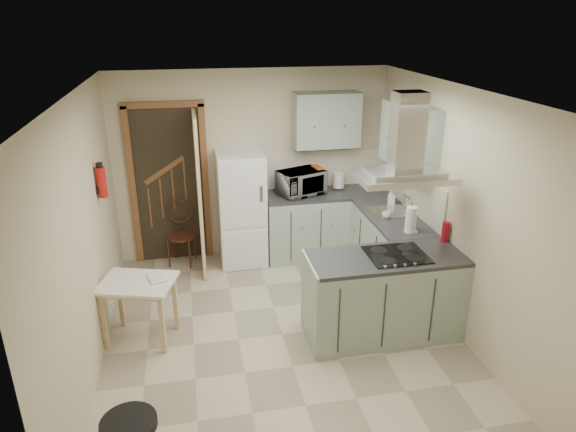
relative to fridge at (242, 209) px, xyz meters
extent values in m
plane|color=#BCAC92|center=(0.20, -1.80, -0.75)|extent=(4.20, 4.20, 0.00)
plane|color=silver|center=(0.20, -1.80, 1.75)|extent=(4.20, 4.20, 0.00)
plane|color=beige|center=(0.20, 0.30, 0.50)|extent=(3.60, 0.00, 3.60)
plane|color=beige|center=(-1.60, -1.80, 0.50)|extent=(0.00, 4.20, 4.20)
plane|color=beige|center=(2.00, -1.80, 0.50)|extent=(0.00, 4.20, 4.20)
cube|color=brown|center=(-0.90, 0.27, 0.30)|extent=(1.10, 0.12, 2.10)
cube|color=white|center=(0.00, 0.00, 0.00)|extent=(0.60, 0.60, 1.50)
cube|color=#9EB2A0|center=(0.86, 0.00, -0.30)|extent=(1.08, 0.60, 0.90)
cube|color=#9EB2A0|center=(1.70, -0.68, -0.30)|extent=(0.60, 1.95, 0.90)
cube|color=beige|center=(1.16, 0.29, 0.40)|extent=(1.68, 0.02, 0.50)
cube|color=#9EB2A0|center=(1.15, 0.12, 1.10)|extent=(0.85, 0.35, 0.70)
cube|color=#9EB2A0|center=(1.82, -0.95, 1.10)|extent=(0.35, 0.90, 0.70)
cube|color=#9EB2A0|center=(1.22, -1.98, -0.30)|extent=(1.55, 0.65, 0.90)
cube|color=black|center=(1.32, -1.98, 0.16)|extent=(0.58, 0.50, 0.01)
cube|color=silver|center=(1.32, -1.98, 0.97)|extent=(0.90, 0.55, 0.10)
cube|color=silver|center=(1.70, -0.85, 0.16)|extent=(0.45, 0.40, 0.01)
cylinder|color=#B2140F|center=(-1.54, -0.90, 0.75)|extent=(0.10, 0.10, 0.32)
cube|color=tan|center=(-1.22, -1.59, -0.42)|extent=(0.84, 0.72, 0.67)
cube|color=#472517|center=(-0.81, 0.07, -0.36)|extent=(0.43, 0.43, 0.79)
imported|color=black|center=(0.80, 0.00, 0.31)|extent=(0.68, 0.58, 0.32)
cylinder|color=white|center=(1.35, 0.12, 0.27)|extent=(0.21, 0.21, 0.24)
cube|color=#E6551B|center=(1.04, 0.09, 0.32)|extent=(0.13, 0.24, 0.34)
imported|color=#A2A2AD|center=(1.82, -0.60, 0.25)|extent=(0.12, 0.12, 0.19)
cylinder|color=white|center=(1.69, -1.46, 0.30)|extent=(0.13, 0.13, 0.30)
imported|color=silver|center=(1.59, -1.03, 0.19)|extent=(0.12, 0.12, 0.08)
cylinder|color=#B00F22|center=(1.95, -1.76, 0.26)|extent=(0.09, 0.09, 0.22)
imported|color=#A23836|center=(-1.11, -1.60, -0.03)|extent=(0.22, 0.26, 0.10)
camera|label=1|loc=(-0.63, -6.26, 2.40)|focal=32.00mm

